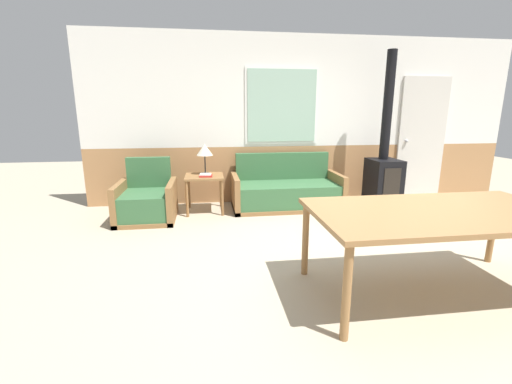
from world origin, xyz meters
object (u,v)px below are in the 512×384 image
(dining_table, at_px, (440,217))
(wood_stove, at_px, (384,166))
(couch, at_px, (286,192))
(side_table, at_px, (204,181))
(armchair, at_px, (147,202))
(table_lamp, at_px, (205,150))

(dining_table, height_order, wood_stove, wood_stove)
(couch, bearing_deg, side_table, -177.38)
(armchair, xyz_separation_m, side_table, (0.81, 0.27, 0.23))
(wood_stove, bearing_deg, side_table, 179.18)
(armchair, distance_m, side_table, 0.89)
(couch, distance_m, table_lamp, 1.43)
(side_table, distance_m, dining_table, 3.32)
(dining_table, bearing_deg, armchair, 138.17)
(armchair, bearing_deg, dining_table, -43.28)
(armchair, xyz_separation_m, dining_table, (2.72, -2.44, 0.43))
(side_table, xyz_separation_m, table_lamp, (0.02, 0.10, 0.45))
(couch, height_order, armchair, armchair)
(table_lamp, distance_m, wood_stove, 2.85)
(couch, height_order, table_lamp, table_lamp)
(armchair, relative_size, wood_stove, 0.35)
(couch, height_order, dining_table, couch)
(couch, distance_m, dining_table, 2.87)
(armchair, relative_size, dining_table, 0.41)
(table_lamp, height_order, wood_stove, wood_stove)
(wood_stove, bearing_deg, table_lamp, 177.17)
(side_table, relative_size, dining_table, 0.27)
(side_table, bearing_deg, wood_stove, -0.82)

